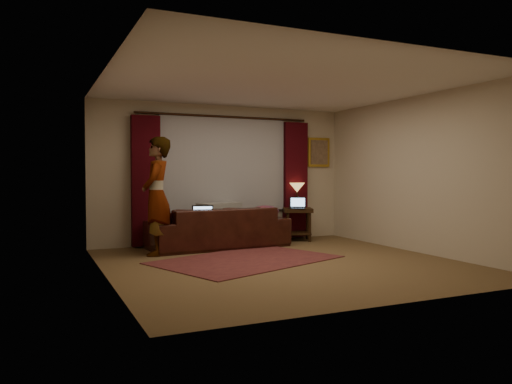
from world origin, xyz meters
TOP-DOWN VIEW (x-y plane):
  - floor at (0.00, 0.00)m, footprint 5.00×5.00m
  - ceiling at (0.00, 0.00)m, footprint 5.00×5.00m
  - wall_back at (0.00, 2.50)m, footprint 5.00×0.02m
  - wall_front at (0.00, -2.50)m, footprint 5.00×0.02m
  - wall_left at (-2.50, 0.00)m, footprint 0.02×5.00m
  - wall_right at (2.50, 0.00)m, footprint 0.02×5.00m
  - sheer_curtain at (0.00, 2.44)m, footprint 2.50×0.05m
  - drape_left at (-1.50, 2.39)m, footprint 0.50×0.14m
  - drape_right at (1.50, 2.39)m, footprint 0.50×0.14m
  - curtain_rod at (0.00, 2.39)m, footprint 0.04×0.04m
  - picture_frame at (2.10, 2.47)m, footprint 0.50×0.04m
  - sofa at (-0.33, 1.85)m, footprint 2.52×1.22m
  - throw_blanket at (-0.21, 2.13)m, footprint 0.90×0.62m
  - clothing_pile at (0.53, 1.75)m, footprint 0.61×0.51m
  - laptop_sofa at (-0.70, 1.61)m, footprint 0.45×0.47m
  - area_rug at (-0.40, 0.46)m, footprint 3.07×2.56m
  - end_table at (1.39, 2.09)m, footprint 0.72×0.72m
  - tiffany_lamp at (1.47, 2.25)m, footprint 0.41×0.41m
  - laptop_table at (1.31, 1.94)m, footprint 0.44×0.45m
  - person at (-1.51, 1.49)m, footprint 0.74×0.74m

SIDE VIEW (x-z plane):
  - floor at x=0.00m, z-range -0.01..0.00m
  - area_rug at x=-0.40m, z-range 0.00..0.01m
  - end_table at x=1.39m, z-range 0.00..0.63m
  - sofa at x=-0.33m, z-range 0.00..0.99m
  - clothing_pile at x=0.53m, z-range 0.50..0.72m
  - laptop_sofa at x=-0.70m, z-range 0.50..0.76m
  - laptop_table at x=1.31m, z-range 0.63..0.86m
  - tiffany_lamp at x=1.47m, z-range 0.63..1.13m
  - person at x=-1.51m, z-range 0.00..1.90m
  - throw_blanket at x=-0.21m, z-range 0.94..1.04m
  - drape_left at x=-1.50m, z-range 0.03..2.33m
  - drape_right at x=1.50m, z-range 0.03..2.33m
  - wall_back at x=0.00m, z-range 0.00..2.60m
  - wall_front at x=0.00m, z-range 0.00..2.60m
  - wall_left at x=-2.50m, z-range 0.00..2.60m
  - wall_right at x=2.50m, z-range 0.00..2.60m
  - sheer_curtain at x=0.00m, z-range 0.60..2.40m
  - picture_frame at x=2.10m, z-range 1.45..2.05m
  - curtain_rod at x=0.00m, z-range 0.68..4.08m
  - ceiling at x=0.00m, z-range 2.59..2.61m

